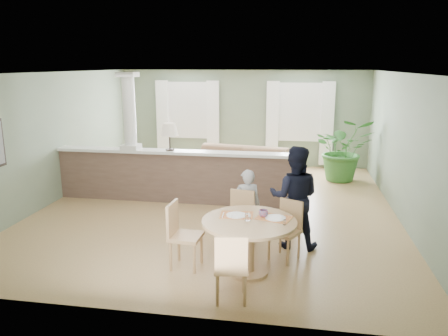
% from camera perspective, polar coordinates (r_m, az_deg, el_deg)
% --- Properties ---
extents(ground, '(8.00, 8.00, 0.00)m').
position_cam_1_polar(ground, '(9.00, -0.77, -5.09)').
color(ground, tan).
rests_on(ground, ground).
extents(room_shell, '(7.02, 8.02, 2.71)m').
position_cam_1_polar(room_shell, '(9.21, -0.29, 6.91)').
color(room_shell, gray).
rests_on(room_shell, ground).
extents(pony_wall, '(5.32, 0.38, 2.70)m').
position_cam_1_polar(pony_wall, '(9.21, -6.61, -0.17)').
color(pony_wall, brown).
rests_on(pony_wall, ground).
extents(sofa, '(3.07, 1.62, 0.85)m').
position_cam_1_polar(sofa, '(10.74, 1.99, 0.35)').
color(sofa, '#956E51').
rests_on(sofa, ground).
extents(houseplant, '(1.51, 1.34, 1.58)m').
position_cam_1_polar(houseplant, '(11.24, 15.34, 2.34)').
color(houseplant, '#326D2B').
rests_on(houseplant, ground).
extents(dining_table, '(1.30, 1.30, 0.89)m').
position_cam_1_polar(dining_table, '(6.06, 3.36, -8.23)').
color(dining_table, tan).
rests_on(dining_table, ground).
extents(chair_far_boy, '(0.48, 0.48, 0.92)m').
position_cam_1_polar(chair_far_boy, '(6.93, 2.11, -6.40)').
color(chair_far_boy, tan).
rests_on(chair_far_boy, ground).
extents(chair_far_man, '(0.54, 0.54, 0.89)m').
position_cam_1_polar(chair_far_man, '(6.63, 8.23, -7.64)').
color(chair_far_man, tan).
rests_on(chair_far_man, ground).
extents(chair_near, '(0.47, 0.47, 0.90)m').
position_cam_1_polar(chair_near, '(5.39, 0.92, -12.54)').
color(chair_near, tan).
rests_on(chair_near, ground).
extents(chair_side, '(0.46, 0.46, 0.96)m').
position_cam_1_polar(chair_side, '(6.31, -5.68, -8.31)').
color(chair_side, tan).
rests_on(chair_side, ground).
extents(child_person, '(0.50, 0.39, 1.22)m').
position_cam_1_polar(child_person, '(7.14, 3.01, -4.95)').
color(child_person, '#9F9FA4').
rests_on(child_person, ground).
extents(man_person, '(0.83, 0.67, 1.64)m').
position_cam_1_polar(man_person, '(6.95, 9.16, -3.79)').
color(man_person, black).
rests_on(man_person, ground).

